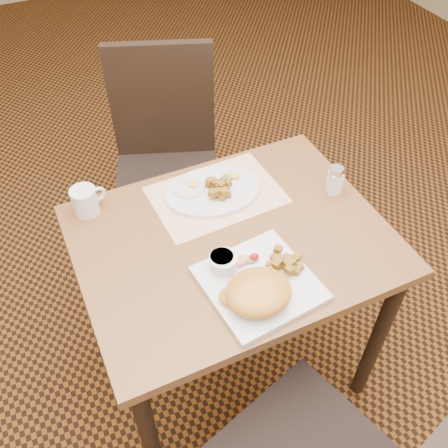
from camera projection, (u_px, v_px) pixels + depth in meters
ground at (230, 363)px, 2.00m from camera, size 8.00×8.00×0.00m
table at (232, 261)px, 1.54m from camera, size 0.90×0.70×0.75m
chair_far at (166, 154)px, 2.07m from camera, size 0.54×0.55×0.97m
placemat at (216, 195)px, 1.58m from camera, size 0.41×0.30×0.00m
plate_square at (259, 283)px, 1.33m from camera, size 0.31×0.31×0.02m
plate_oval at (213, 191)px, 1.58m from camera, size 0.33×0.26×0.02m
hollandaise_mound at (258, 293)px, 1.27m from camera, size 0.18×0.16×0.06m
ramekin at (223, 262)px, 1.34m from camera, size 0.08×0.08×0.04m
garnish_sq at (246, 260)px, 1.37m from camera, size 0.09×0.04×0.03m
fried_egg at (189, 187)px, 1.58m from camera, size 0.10×0.10×0.02m
garnish_ov at (232, 176)px, 1.61m from camera, size 0.07×0.05×0.02m
salt_shaker at (335, 180)px, 1.56m from camera, size 0.05×0.05×0.10m
coffee_mug at (86, 201)px, 1.50m from camera, size 0.11×0.08×0.09m
home_fries_sq at (286, 263)px, 1.35m from camera, size 0.12×0.10×0.03m
home_fries_ov at (219, 187)px, 1.56m from camera, size 0.09×0.11×0.04m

